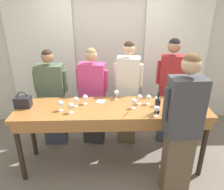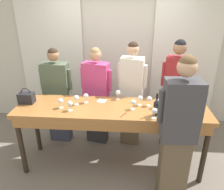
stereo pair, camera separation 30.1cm
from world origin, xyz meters
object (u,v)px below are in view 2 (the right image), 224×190
(wine_glass_front_right, at_px, (140,99))
(host_pouring, at_px, (178,133))
(guest_pink_top, at_px, (97,96))
(tasting_bar, at_px, (112,114))
(wine_bottle, at_px, (156,108))
(guest_striped_shirt, at_px, (174,93))
(wine_glass_front_left, at_px, (133,102))
(wine_glass_by_bottle, at_px, (157,101))
(wine_glass_by_handbag, at_px, (175,104))
(wine_glass_center_right, at_px, (70,104))
(wine_glass_back_mid, at_px, (61,101))
(wine_glass_back_right, at_px, (76,98))
(wine_glass_center_left, at_px, (154,111))
(handbag, at_px, (26,98))
(wine_glass_front_mid, at_px, (118,93))
(wine_glass_center_mid, at_px, (180,99))
(wine_glass_near_host, at_px, (149,99))
(wine_glass_back_left, at_px, (86,96))
(guest_cream_sweater, at_px, (131,95))
(guest_olive_jacket, at_px, (58,96))

(wine_glass_front_right, relative_size, host_pouring, 0.08)
(guest_pink_top, bearing_deg, tasting_bar, -64.67)
(wine_bottle, distance_m, guest_striped_shirt, 0.90)
(wine_glass_front_right, bearing_deg, wine_glass_front_left, -126.35)
(wine_glass_by_bottle, distance_m, wine_glass_by_handbag, 0.24)
(guest_pink_top, bearing_deg, wine_glass_center_right, -107.80)
(wine_glass_back_mid, height_order, wine_glass_back_right, same)
(wine_glass_center_left, bearing_deg, handbag, 169.83)
(wine_glass_front_mid, bearing_deg, wine_glass_back_right, -158.53)
(wine_glass_center_left, height_order, wine_glass_by_handbag, same)
(wine_glass_back_right, relative_size, wine_glass_by_handbag, 1.00)
(wine_glass_center_mid, distance_m, host_pouring, 0.69)
(wine_glass_front_right, xyz_separation_m, host_pouring, (0.40, -0.64, -0.13))
(wine_glass_near_host, bearing_deg, wine_glass_front_mid, 157.21)
(wine_glass_center_mid, bearing_deg, wine_glass_back_left, -179.84)
(tasting_bar, bearing_deg, wine_glass_front_mid, 75.81)
(wine_glass_center_left, distance_m, guest_pink_top, 1.24)
(wine_glass_back_right, bearing_deg, host_pouring, -24.45)
(wine_glass_near_host, distance_m, guest_striped_shirt, 0.71)
(tasting_bar, bearing_deg, wine_glass_center_right, -167.45)
(wine_glass_center_left, height_order, wine_glass_center_right, same)
(handbag, bearing_deg, wine_glass_front_mid, 9.52)
(wine_glass_back_right, height_order, host_pouring, host_pouring)
(wine_bottle, height_order, wine_glass_center_right, wine_bottle)
(handbag, distance_m, wine_glass_back_left, 0.85)
(handbag, relative_size, guest_cream_sweater, 0.13)
(wine_glass_near_host, bearing_deg, wine_glass_by_bottle, -31.14)
(wine_glass_center_right, relative_size, guest_cream_sweater, 0.08)
(wine_glass_front_right, bearing_deg, wine_bottle, -56.10)
(wine_glass_front_right, distance_m, guest_pink_top, 0.89)
(wine_glass_back_left, distance_m, guest_olive_jacket, 0.81)
(wine_glass_front_left, relative_size, wine_glass_front_right, 1.00)
(wine_glass_back_right, xyz_separation_m, wine_glass_by_handbag, (1.34, -0.10, 0.00))
(wine_glass_front_mid, height_order, wine_glass_by_handbag, same)
(wine_glass_front_left, distance_m, wine_glass_center_right, 0.84)
(wine_bottle, bearing_deg, guest_cream_sweater, 110.76)
(wine_glass_front_left, bearing_deg, host_pouring, -45.08)
(guest_olive_jacket, distance_m, guest_striped_shirt, 1.94)
(wine_glass_back_right, bearing_deg, tasting_bar, -7.35)
(wine_glass_front_right, height_order, guest_striped_shirt, guest_striped_shirt)
(wine_bottle, relative_size, guest_striped_shirt, 0.17)
(wine_glass_front_mid, bearing_deg, wine_glass_center_right, -146.34)
(wine_glass_front_right, xyz_separation_m, wine_glass_near_host, (0.12, -0.01, 0.00))
(wine_glass_by_handbag, bearing_deg, wine_glass_by_bottle, 160.88)
(wine_glass_by_bottle, relative_size, guest_striped_shirt, 0.08)
(guest_pink_top, bearing_deg, guest_olive_jacket, 180.00)
(tasting_bar, xyz_separation_m, guest_pink_top, (-0.30, 0.63, -0.02))
(wine_glass_front_left, relative_size, guest_cream_sweater, 0.08)
(wine_glass_by_handbag, bearing_deg, wine_glass_center_mid, 62.60)
(wine_glass_front_left, bearing_deg, guest_olive_jacket, 152.58)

